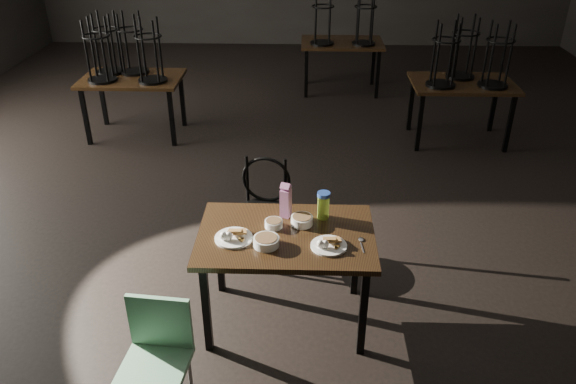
{
  "coord_description": "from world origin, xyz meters",
  "views": [
    {
      "loc": [
        0.07,
        -5.06,
        2.85
      ],
      "look_at": [
        -0.05,
        -1.49,
        0.85
      ],
      "focal_mm": 35.0,
      "sensor_mm": 36.0,
      "label": 1
    }
  ],
  "objects_px": {
    "school_chair": "(157,353)",
    "main_table": "(286,243)",
    "juice_carton": "(286,201)",
    "water_bottle": "(323,205)",
    "bentwood_chair": "(264,203)"
  },
  "relations": [
    {
      "from": "juice_carton",
      "to": "water_bottle",
      "type": "xyz_separation_m",
      "value": [
        0.26,
        -0.01,
        -0.02
      ]
    },
    {
      "from": "water_bottle",
      "to": "school_chair",
      "type": "distance_m",
      "value": 1.49
    },
    {
      "from": "juice_carton",
      "to": "bentwood_chair",
      "type": "height_order",
      "value": "juice_carton"
    },
    {
      "from": "main_table",
      "to": "water_bottle",
      "type": "bearing_deg",
      "value": 40.23
    },
    {
      "from": "school_chair",
      "to": "bentwood_chair",
      "type": "bearing_deg",
      "value": 78.84
    },
    {
      "from": "main_table",
      "to": "bentwood_chair",
      "type": "relative_size",
      "value": 1.34
    },
    {
      "from": "main_table",
      "to": "water_bottle",
      "type": "height_order",
      "value": "water_bottle"
    },
    {
      "from": "main_table",
      "to": "juice_carton",
      "type": "bearing_deg",
      "value": 92.55
    },
    {
      "from": "school_chair",
      "to": "main_table",
      "type": "bearing_deg",
      "value": 56.13
    },
    {
      "from": "main_table",
      "to": "school_chair",
      "type": "distance_m",
      "value": 1.13
    },
    {
      "from": "main_table",
      "to": "school_chair",
      "type": "relative_size",
      "value": 1.49
    },
    {
      "from": "juice_carton",
      "to": "water_bottle",
      "type": "height_order",
      "value": "juice_carton"
    },
    {
      "from": "water_bottle",
      "to": "school_chair",
      "type": "xyz_separation_m",
      "value": [
        -0.96,
        -1.07,
        -0.37
      ]
    },
    {
      "from": "water_bottle",
      "to": "juice_carton",
      "type": "bearing_deg",
      "value": 177.54
    },
    {
      "from": "bentwood_chair",
      "to": "juice_carton",
      "type": "bearing_deg",
      "value": -61.72
    }
  ]
}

